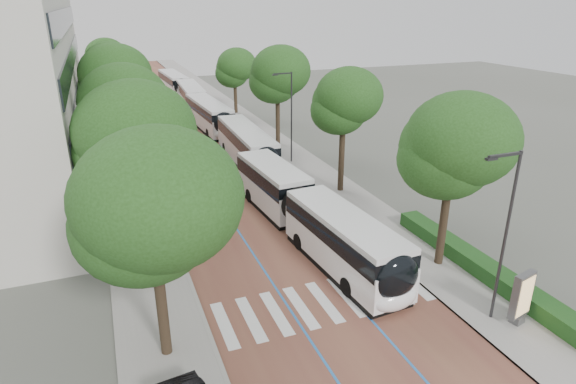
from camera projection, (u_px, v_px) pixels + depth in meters
name	position (u px, v px, depth m)	size (l,w,h in m)	color
ground	(329.00, 314.00, 22.57)	(160.00, 160.00, 0.00)	#51544C
road	(183.00, 125.00, 57.22)	(11.00, 140.00, 0.02)	brown
sidewalk_left	(116.00, 130.00, 54.67)	(4.00, 140.00, 0.12)	#989490
sidewalk_right	(243.00, 119.00, 59.73)	(4.00, 140.00, 0.12)	#989490
kerb_left	(134.00, 129.00, 55.32)	(0.20, 140.00, 0.14)	gray
kerb_right	(228.00, 121.00, 59.09)	(0.20, 140.00, 0.14)	gray
zebra_crossing	(324.00, 302.00, 23.50)	(10.55, 3.60, 0.01)	silver
lane_line_left	(169.00, 126.00, 56.68)	(0.12, 126.00, 0.01)	#2367B2
lane_line_right	(196.00, 124.00, 57.76)	(0.12, 126.00, 0.01)	#2367B2
hedge	(485.00, 269.00, 25.45)	(1.20, 14.00, 0.80)	#1A4919
streetlight_near	(504.00, 225.00, 20.43)	(1.82, 0.20, 8.00)	#2E2E31
streetlight_far	(290.00, 110.00, 42.09)	(1.82, 0.20, 8.00)	#2E2E31
lamp_post_left	(165.00, 192.00, 25.93)	(0.14, 0.14, 8.00)	#2E2E31
trees_left	(117.00, 99.00, 36.70)	(6.37, 60.86, 9.89)	black
trees_right	(306.00, 92.00, 40.84)	(5.81, 47.36, 9.32)	black
lead_bus	(311.00, 216.00, 29.03)	(3.82, 18.53, 3.20)	black
bus_queued_0	(248.00, 147.00, 42.84)	(2.77, 12.45, 3.20)	white
bus_queued_1	(210.00, 116.00, 54.48)	(3.13, 12.51, 3.20)	white
bus_queued_2	(192.00, 97.00, 65.19)	(3.09, 12.50, 3.20)	white
bus_queued_3	(174.00, 84.00, 76.04)	(3.13, 12.51, 3.20)	white
ad_panel	(522.00, 297.00, 21.34)	(1.27, 0.60, 2.54)	#59595B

